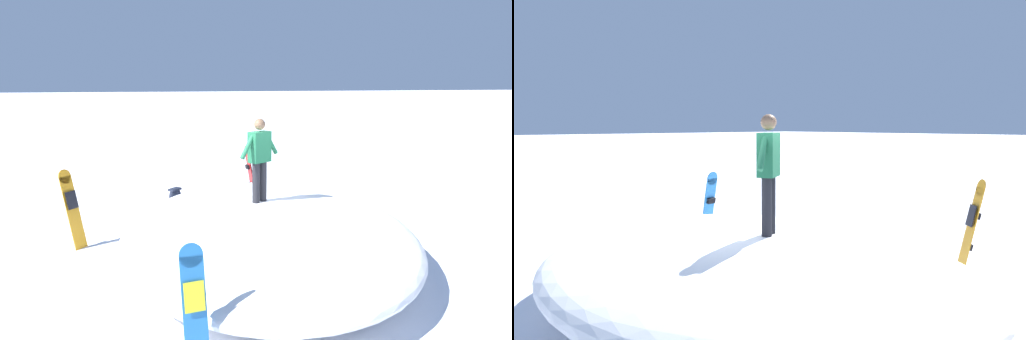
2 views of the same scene
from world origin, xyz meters
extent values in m
plane|color=white|center=(0.00, 0.00, 0.00)|extent=(240.00, 240.00, 0.00)
ellipsoid|color=white|center=(-0.09, 0.47, 0.52)|extent=(6.30, 7.70, 1.04)
cylinder|color=black|center=(-0.26, 0.72, 1.44)|extent=(0.14, 0.14, 0.79)
cylinder|color=black|center=(-0.09, 0.82, 1.44)|extent=(0.14, 0.14, 0.79)
cube|color=#195638|center=(-0.17, 0.77, 2.12)|extent=(0.49, 0.42, 0.59)
sphere|color=#936B4C|center=(-0.17, 0.77, 2.55)|extent=(0.21, 0.21, 0.21)
cylinder|color=#195638|center=(-0.43, 0.60, 2.17)|extent=(0.36, 0.28, 0.49)
cylinder|color=#195638|center=(0.09, 0.94, 2.17)|extent=(0.36, 0.28, 0.49)
cube|color=#2672BF|center=(-1.72, -2.74, 0.71)|extent=(0.32, 0.32, 1.43)
cylinder|color=#2672BF|center=(-1.74, -2.61, 1.43)|extent=(0.29, 0.11, 0.28)
cube|color=yellow|center=(-1.72, -2.72, 0.97)|extent=(0.25, 0.11, 0.34)
cube|color=black|center=(-1.73, -2.65, 0.97)|extent=(0.20, 0.12, 0.12)
cube|color=black|center=(-1.72, -2.74, 0.46)|extent=(0.20, 0.12, 0.12)
cube|color=orange|center=(-3.80, 1.84, 0.73)|extent=(0.45, 0.45, 1.47)
cylinder|color=orange|center=(-3.93, 1.94, 1.47)|extent=(0.25, 0.28, 0.29)
cube|color=black|center=(-3.81, 1.84, 1.00)|extent=(0.23, 0.25, 0.35)
cube|color=black|center=(-3.88, 1.90, 1.00)|extent=(0.19, 0.20, 0.12)
cube|color=black|center=(-3.79, 1.83, 0.47)|extent=(0.19, 0.20, 0.12)
camera|label=1|loc=(-2.03, -7.40, 3.38)|focal=31.21mm
camera|label=2|loc=(4.49, 5.81, 2.53)|focal=36.23mm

